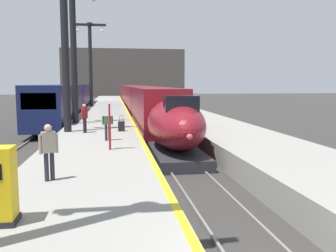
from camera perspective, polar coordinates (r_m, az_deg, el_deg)
The scene contains 18 objects.
platform_left at distance 30.16m, azimuth -10.27°, elevation 0.18°, with size 4.80×110.00×1.05m, color gray.
platform_right at distance 31.00m, azimuth 4.87°, elevation 0.44°, with size 4.80×110.00×1.05m, color gray.
platform_left_safety_stripe at distance 30.12m, azimuth -5.95°, elevation 1.26°, with size 0.20×107.80×0.01m, color yellow.
rail_main_left at distance 33.02m, azimuth -4.39°, elevation 0.02°, with size 0.08×110.00×0.12m, color slate.
rail_main_right at distance 33.16m, azimuth -1.81°, elevation 0.07°, with size 0.08×110.00×0.12m, color slate.
rail_secondary_left at distance 33.42m, azimuth -18.38°, elevation -0.22°, with size 0.08×110.00×0.12m, color slate.
rail_secondary_right at distance 33.20m, azimuth -15.83°, elevation -0.18°, with size 0.08×110.00×0.12m, color slate.
highspeed_train_main at distance 51.94m, azimuth -5.17°, elevation 4.58°, with size 2.92×75.79×3.60m.
regional_train_adjacent at distance 43.41m, azimuth -15.21°, elevation 4.15°, with size 2.85×36.60×3.80m.
station_column_mid at distance 22.43m, azimuth -16.10°, elevation 14.85°, with size 4.00×0.68×10.33m.
station_column_far at distance 27.00m, azimuth -14.78°, elevation 12.81°, with size 4.00×0.68×9.74m.
station_column_distant at distance 46.46m, azimuth -12.21°, elevation 10.61°, with size 4.00×0.68×10.30m.
passenger_near_edge at distance 21.57m, azimuth -13.09°, elevation 1.58°, with size 0.35×0.53×1.69m.
passenger_mid_platform at distance 18.35m, azimuth -9.56°, elevation 0.78°, with size 0.55×0.31×1.69m.
passenger_far_waiting at distance 11.15m, azimuth -18.39°, elevation -3.30°, with size 0.52×0.36×1.69m.
rolling_suitcase at distance 21.90m, azimuth -7.40°, elevation -0.03°, with size 0.40×0.22×0.98m.
departure_info_board at distance 15.69m, azimuth -9.27°, elevation 1.68°, with size 0.90×0.10×2.12m.
terminus_back_wall at distance 107.30m, azimuth -7.03°, elevation 8.35°, with size 36.00×2.00×14.00m, color #4C4742.
Camera 1 is at (-3.17, -5.20, 3.92)m, focal length 38.45 mm.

